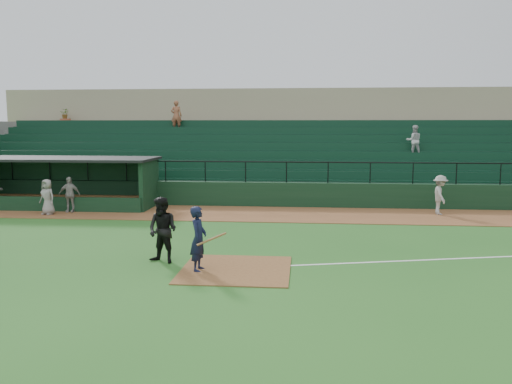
{
  "coord_description": "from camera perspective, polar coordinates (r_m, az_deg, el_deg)",
  "views": [
    {
      "loc": [
        1.86,
        -14.78,
        4.0
      ],
      "look_at": [
        0.0,
        5.0,
        1.4
      ],
      "focal_mm": 36.26,
      "sensor_mm": 36.0,
      "label": 1
    }
  ],
  "objects": [
    {
      "name": "home_plate_dirt",
      "position": [
        14.47,
        -2.24,
        -8.54
      ],
      "size": [
        3.0,
        3.0,
        0.03
      ],
      "primitive_type": "cube",
      "color": "brown",
      "rests_on": "ground"
    },
    {
      "name": "dugout_player_b",
      "position": [
        24.69,
        -22.04,
        -0.5
      ],
      "size": [
        0.89,
        0.72,
        1.58
      ],
      "primitive_type": "imported",
      "rotation": [
        0.0,
        0.0,
        -0.33
      ],
      "color": "gray",
      "rests_on": "warning_track"
    },
    {
      "name": "runner",
      "position": [
        24.28,
        19.65,
        -0.3
      ],
      "size": [
        0.65,
        1.13,
        1.75
      ],
      "primitive_type": "imported",
      "rotation": [
        0.0,
        0.0,
        1.57
      ],
      "color": "#9F9B95",
      "rests_on": "warning_track"
    },
    {
      "name": "batter_at_plate",
      "position": [
        14.24,
        -6.36,
        -5.17
      ],
      "size": [
        1.03,
        0.71,
        1.8
      ],
      "color": "black",
      "rests_on": "ground"
    },
    {
      "name": "dugout",
      "position": [
        27.1,
        -20.04,
        1.36
      ],
      "size": [
        8.9,
        3.2,
        2.42
      ],
      "color": "black",
      "rests_on": "ground"
    },
    {
      "name": "foul_line",
      "position": [
        17.58,
        25.82,
        -6.44
      ],
      "size": [
        17.49,
        4.44,
        0.01
      ],
      "primitive_type": "cube",
      "rotation": [
        0.0,
        0.0,
        0.24
      ],
      "color": "white",
      "rests_on": "ground"
    },
    {
      "name": "dugout_player_a",
      "position": [
        24.99,
        -19.9,
        -0.25
      ],
      "size": [
        0.99,
        0.52,
        1.62
      ],
      "primitive_type": "imported",
      "rotation": [
        0.0,
        0.0,
        0.13
      ],
      "color": "#9E9994",
      "rests_on": "warning_track"
    },
    {
      "name": "warning_track",
      "position": [
        23.2,
        0.69,
        -2.43
      ],
      "size": [
        40.0,
        4.0,
        0.03
      ],
      "primitive_type": "cube",
      "color": "brown",
      "rests_on": "ground"
    },
    {
      "name": "stadium_structure",
      "position": [
        31.34,
        1.96,
        4.35
      ],
      "size": [
        38.0,
        13.08,
        6.4
      ],
      "color": "black",
      "rests_on": "ground"
    },
    {
      "name": "ground",
      "position": [
        15.43,
        -1.75,
        -7.58
      ],
      "size": [
        90.0,
        90.0,
        0.0
      ],
      "primitive_type": "plane",
      "color": "#245A1D",
      "rests_on": "ground"
    },
    {
      "name": "umpire",
      "position": [
        15.23,
        -10.25,
        -4.17
      ],
      "size": [
        1.13,
        1.01,
        1.93
      ],
      "primitive_type": "imported",
      "rotation": [
        0.0,
        0.0,
        -0.36
      ],
      "color": "black",
      "rests_on": "ground"
    }
  ]
}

